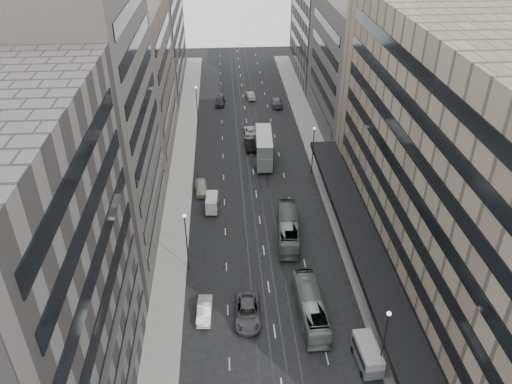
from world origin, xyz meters
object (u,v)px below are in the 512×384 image
object	(u,v)px
double_decker	(264,147)
sedan_2	(248,312)
bus_near	(311,307)
bus_far	(288,228)
vw_microbus	(367,354)
sedan_1	(204,310)
panel_van	(212,203)

from	to	relation	value
double_decker	sedan_2	world-z (taller)	double_decker
bus_near	bus_far	bearing A→B (deg)	-88.84
bus_far	vw_microbus	world-z (taller)	bus_far
bus_far	sedan_2	xyz separation A→B (m)	(-6.33, -14.42, -0.69)
bus_far	vw_microbus	xyz separation A→B (m)	(5.29, -21.43, -0.15)
bus_far	vw_microbus	size ratio (longest dim) A/B	2.32
double_decker	sedan_2	xyz separation A→B (m)	(-4.86, -36.19, -1.95)
vw_microbus	sedan_2	bearing A→B (deg)	144.79
sedan_1	bus_near	bearing A→B (deg)	-2.07
bus_far	vw_microbus	distance (m)	22.07
vw_microbus	sedan_2	world-z (taller)	vw_microbus
bus_near	vw_microbus	size ratio (longest dim) A/B	2.20
bus_near	panel_van	size ratio (longest dim) A/B	2.73
double_decker	bus_near	bearing A→B (deg)	-83.80
bus_near	double_decker	bearing A→B (deg)	-88.05
sedan_1	bus_far	bearing A→B (deg)	53.61
bus_near	panel_van	world-z (taller)	bus_near
bus_far	sedan_2	distance (m)	15.76
double_decker	vw_microbus	bearing A→B (deg)	-78.24
double_decker	sedan_1	world-z (taller)	double_decker
panel_van	bus_near	bearing A→B (deg)	-59.96
vw_microbus	panel_van	world-z (taller)	vw_microbus
panel_van	sedan_2	xyz separation A→B (m)	(4.01, -21.85, -0.45)
double_decker	panel_van	size ratio (longest dim) A/B	2.50
bus_near	panel_van	distance (m)	24.70
bus_far	panel_van	world-z (taller)	bus_far
sedan_2	bus_far	bearing A→B (deg)	68.53
sedan_2	panel_van	bearing A→B (deg)	102.63
sedan_1	sedan_2	distance (m)	4.85
vw_microbus	sedan_2	size ratio (longest dim) A/B	0.78
sedan_1	sedan_2	bearing A→B (deg)	-5.76
sedan_1	sedan_2	xyz separation A→B (m)	(4.79, -0.71, 0.11)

